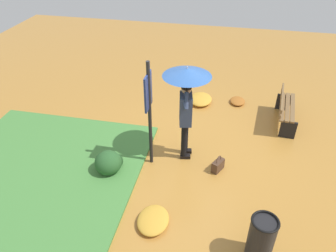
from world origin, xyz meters
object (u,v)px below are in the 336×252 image
person_with_umbrella (186,91)px  handbag (218,165)px  park_bench (285,109)px  info_sign_post (149,103)px  trash_bin (261,239)px

person_with_umbrella → handbag: person_with_umbrella is taller
handbag → park_bench: size_ratio=0.26×
info_sign_post → handbag: (0.02, -1.41, -1.32)m
person_with_umbrella → trash_bin: 2.97m
person_with_umbrella → park_bench: person_with_umbrella is taller
info_sign_post → handbag: 1.93m
handbag → trash_bin: trash_bin is taller
trash_bin → info_sign_post: bearing=49.9°
info_sign_post → trash_bin: 3.03m
info_sign_post → trash_bin: info_sign_post is taller
person_with_umbrella → park_bench: bearing=-52.7°
park_bench → handbag: bearing=145.4°
handbag → park_bench: (2.11, -1.46, 0.28)m
person_with_umbrella → park_bench: (1.69, -2.23, -1.15)m
person_with_umbrella → info_sign_post: info_sign_post is taller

